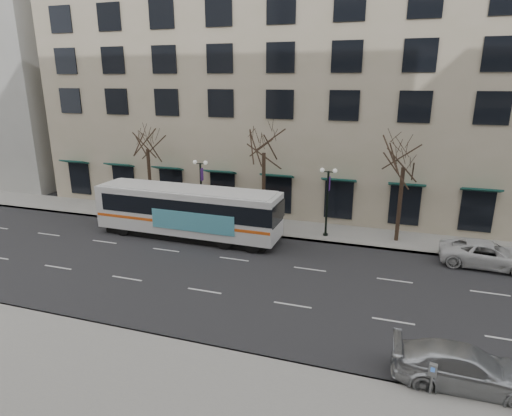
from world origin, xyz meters
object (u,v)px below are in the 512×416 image
at_px(tree_far_right, 405,154).
at_px(tree_far_left, 147,138).
at_px(silver_car, 465,368).
at_px(lamp_post_right, 327,199).
at_px(tree_far_mid, 264,140).
at_px(pay_station, 433,373).
at_px(lamp_post_left, 201,189).
at_px(city_bus, 189,211).
at_px(white_pickup, 487,254).

bearing_deg(tree_far_right, tree_far_left, 180.00).
bearing_deg(tree_far_left, silver_car, -33.59).
bearing_deg(silver_car, lamp_post_right, 26.29).
xyz_separation_m(tree_far_mid, pay_station, (11.35, -16.10, -5.84)).
distance_m(lamp_post_left, city_bus, 3.24).
relative_size(lamp_post_left, lamp_post_right, 1.00).
distance_m(tree_far_mid, white_pickup, 16.78).
relative_size(city_bus, silver_car, 2.60).
distance_m(tree_far_left, pay_station, 27.33).
relative_size(tree_far_left, tree_far_mid, 0.98).
height_order(tree_far_right, white_pickup, tree_far_right).
distance_m(silver_car, pay_station, 1.68).
distance_m(tree_far_left, tree_far_mid, 10.00).
distance_m(white_pickup, pay_station, 14.10).
bearing_deg(white_pickup, tree_far_left, 87.11).
height_order(tree_far_left, silver_car, tree_far_left).
relative_size(tree_far_right, silver_car, 1.51).
bearing_deg(lamp_post_right, lamp_post_left, 180.00).
bearing_deg(lamp_post_right, city_bus, -162.20).
bearing_deg(white_pickup, silver_car, 170.14).
bearing_deg(pay_station, city_bus, 154.81).
height_order(tree_far_left, white_pickup, tree_far_left).
relative_size(silver_car, white_pickup, 0.95).
xyz_separation_m(tree_far_left, city_bus, (5.41, -3.68, -4.65)).
relative_size(tree_far_right, pay_station, 6.34).
distance_m(tree_far_mid, pay_station, 20.55).
xyz_separation_m(tree_far_mid, silver_car, (12.59, -15.00, -6.13)).
relative_size(tree_far_mid, silver_car, 1.60).
xyz_separation_m(tree_far_mid, tree_far_right, (10.00, -0.00, -0.48)).
distance_m(tree_far_left, lamp_post_left, 6.29).
bearing_deg(lamp_post_left, tree_far_right, 2.29).
height_order(lamp_post_right, city_bus, lamp_post_right).
bearing_deg(silver_car, city_bus, 55.15).
bearing_deg(city_bus, pay_station, -36.82).
xyz_separation_m(lamp_post_left, lamp_post_right, (10.00, 0.00, 0.00)).
distance_m(tree_far_left, silver_car, 27.76).
height_order(silver_car, white_pickup, white_pickup).
relative_size(lamp_post_right, city_bus, 0.38).
bearing_deg(tree_far_right, lamp_post_right, -173.15).
relative_size(tree_far_left, tree_far_right, 1.03).
distance_m(tree_far_mid, lamp_post_left, 6.40).
bearing_deg(city_bus, tree_far_right, 15.25).
xyz_separation_m(white_pickup, pay_station, (-4.06, -13.50, 0.29)).
xyz_separation_m(lamp_post_right, silver_car, (7.58, -14.40, -2.17)).
height_order(tree_far_mid, lamp_post_left, tree_far_mid).
bearing_deg(white_pickup, tree_far_right, 67.28).
xyz_separation_m(lamp_post_left, silver_car, (17.58, -14.40, -2.17)).
bearing_deg(tree_far_right, city_bus, -165.84).
relative_size(tree_far_left, silver_car, 1.56).
xyz_separation_m(lamp_post_right, white_pickup, (10.40, -2.00, -2.16)).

